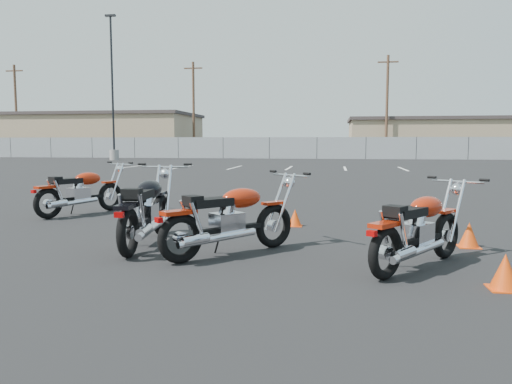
# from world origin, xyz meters

# --- Properties ---
(ground) EXTENTS (120.00, 120.00, 0.00)m
(ground) POSITION_xyz_m (0.00, 0.00, 0.00)
(ground) COLOR black
(ground) RESTS_ON ground
(motorcycle_front_red) EXTENTS (1.30, 1.99, 1.01)m
(motorcycle_front_red) POSITION_xyz_m (-3.50, 2.06, 0.46)
(motorcycle_front_red) COLOR black
(motorcycle_front_red) RESTS_ON ground
(motorcycle_second_black) EXTENTS (0.86, 2.23, 1.09)m
(motorcycle_second_black) POSITION_xyz_m (-1.16, -0.51, 0.50)
(motorcycle_second_black) COLOR black
(motorcycle_second_black) RESTS_ON ground
(motorcycle_third_red) EXTENTS (1.72, 1.80, 1.03)m
(motorcycle_third_red) POSITION_xyz_m (0.11, -0.93, 0.47)
(motorcycle_third_red) COLOR black
(motorcycle_third_red) RESTS_ON ground
(motorcycle_rear_red) EXTENTS (1.52, 1.83, 0.99)m
(motorcycle_rear_red) POSITION_xyz_m (2.34, -1.26, 0.45)
(motorcycle_rear_red) COLOR black
(motorcycle_rear_red) RESTS_ON ground
(training_cone_near) EXTENTS (0.28, 0.28, 0.34)m
(training_cone_near) POSITION_xyz_m (3.22, 0.03, 0.17)
(training_cone_near) COLOR #E7440C
(training_cone_near) RESTS_ON ground
(training_cone_far) EXTENTS (0.30, 0.30, 0.35)m
(training_cone_far) POSITION_xyz_m (3.04, -1.97, 0.18)
(training_cone_far) COLOR #E7440C
(training_cone_far) RESTS_ON ground
(training_cone_extra) EXTENTS (0.24, 0.24, 0.29)m
(training_cone_extra) POSITION_xyz_m (0.75, 1.36, 0.14)
(training_cone_extra) COLOR #E7440C
(training_cone_extra) RESTS_ON ground
(light_pole_west) EXTENTS (0.80, 0.70, 10.95)m
(light_pole_west) POSITION_xyz_m (-15.39, 29.49, 2.90)
(light_pole_west) COLOR gray
(light_pole_west) RESTS_ON ground
(chainlink_fence) EXTENTS (80.06, 0.06, 1.80)m
(chainlink_fence) POSITION_xyz_m (-0.00, 35.00, 0.90)
(chainlink_fence) COLOR gray
(chainlink_fence) RESTS_ON ground
(tan_building_west) EXTENTS (18.40, 10.40, 4.30)m
(tan_building_west) POSITION_xyz_m (-22.00, 42.00, 2.16)
(tan_building_west) COLOR tan
(tan_building_west) RESTS_ON ground
(tan_building_east) EXTENTS (14.40, 9.40, 3.70)m
(tan_building_east) POSITION_xyz_m (10.00, 44.00, 1.86)
(tan_building_east) COLOR tan
(tan_building_east) RESTS_ON ground
(utility_pole_a) EXTENTS (1.80, 0.24, 9.00)m
(utility_pole_a) POSITION_xyz_m (-30.00, 39.00, 4.69)
(utility_pole_a) COLOR #4A3122
(utility_pole_a) RESTS_ON ground
(utility_pole_b) EXTENTS (1.80, 0.24, 9.00)m
(utility_pole_b) POSITION_xyz_m (-12.00, 40.00, 4.69)
(utility_pole_b) COLOR #4A3122
(utility_pole_b) RESTS_ON ground
(utility_pole_c) EXTENTS (1.80, 0.24, 9.00)m
(utility_pole_c) POSITION_xyz_m (6.00, 39.00, 4.69)
(utility_pole_c) COLOR #4A3122
(utility_pole_c) RESTS_ON ground
(parking_line_stripes) EXTENTS (15.12, 4.00, 0.01)m
(parking_line_stripes) POSITION_xyz_m (-2.50, 20.00, 0.00)
(parking_line_stripes) COLOR silver
(parking_line_stripes) RESTS_ON ground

